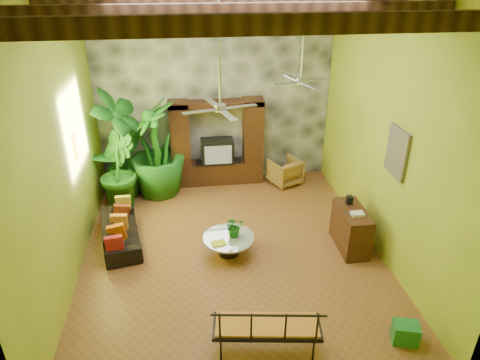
{
  "coord_description": "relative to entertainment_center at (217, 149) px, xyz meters",
  "views": [
    {
      "loc": [
        -0.8,
        -7.25,
        5.36
      ],
      "look_at": [
        0.21,
        0.2,
        1.52
      ],
      "focal_mm": 32.0,
      "sensor_mm": 36.0,
      "label": 1
    }
  ],
  "objects": [
    {
      "name": "ground",
      "position": [
        0.0,
        -3.14,
        -0.97
      ],
      "size": [
        7.0,
        7.0,
        0.0
      ],
      "primitive_type": "plane",
      "color": "brown",
      "rests_on": "ground"
    },
    {
      "name": "back_wall",
      "position": [
        0.0,
        0.36,
        1.53
      ],
      "size": [
        6.0,
        0.02,
        5.0
      ],
      "primitive_type": "cube",
      "color": "olive",
      "rests_on": "ground"
    },
    {
      "name": "left_wall",
      "position": [
        -3.0,
        -3.14,
        1.53
      ],
      "size": [
        0.02,
        7.0,
        5.0
      ],
      "primitive_type": "cube",
      "color": "olive",
      "rests_on": "ground"
    },
    {
      "name": "right_wall",
      "position": [
        3.0,
        -3.14,
        1.53
      ],
      "size": [
        0.02,
        7.0,
        5.0
      ],
      "primitive_type": "cube",
      "color": "olive",
      "rests_on": "ground"
    },
    {
      "name": "stone_accent_wall",
      "position": [
        0.0,
        0.3,
        1.53
      ],
      "size": [
        5.98,
        0.1,
        4.98
      ],
      "primitive_type": "cube",
      "color": "#393C41",
      "rests_on": "ground"
    },
    {
      "name": "ceiling_beams",
      "position": [
        0.0,
        -3.14,
        3.81
      ],
      "size": [
        5.95,
        5.36,
        0.22
      ],
      "color": "#381F11",
      "rests_on": "ceiling"
    },
    {
      "name": "entertainment_center",
      "position": [
        0.0,
        0.0,
        0.0
      ],
      "size": [
        2.4,
        0.55,
        2.3
      ],
      "color": "black",
      "rests_on": "ground"
    },
    {
      "name": "ceiling_fan_front",
      "position": [
        -0.2,
        -3.54,
        2.44
      ],
      "size": [
        1.28,
        1.28,
        1.86
      ],
      "color": "#A7A8AC",
      "rests_on": "ceiling"
    },
    {
      "name": "ceiling_fan_back",
      "position": [
        1.6,
        -1.94,
        2.44
      ],
      "size": [
        1.28,
        1.28,
        1.86
      ],
      "color": "#A7A8AC",
      "rests_on": "ceiling"
    },
    {
      "name": "wall_art_mask",
      "position": [
        -2.96,
        -2.14,
        1.13
      ],
      "size": [
        0.06,
        0.32,
        0.55
      ],
      "primitive_type": "cube",
      "color": "#BB9A16",
      "rests_on": "left_wall"
    },
    {
      "name": "wall_art_painting",
      "position": [
        2.96,
        -3.74,
        1.33
      ],
      "size": [
        0.06,
        0.7,
        0.9
      ],
      "primitive_type": "cube",
      "color": "#245C87",
      "rests_on": "right_wall"
    },
    {
      "name": "sofa",
      "position": [
        -2.3,
        -2.53,
        -0.7
      ],
      "size": [
        1.04,
        1.95,
        0.54
      ],
      "primitive_type": "imported",
      "rotation": [
        0.0,
        0.0,
        1.75
      ],
      "color": "black",
      "rests_on": "ground"
    },
    {
      "name": "wicker_armchair",
      "position": [
        1.78,
        -0.32,
        -0.62
      ],
      "size": [
        0.99,
        1.0,
        0.69
      ],
      "primitive_type": "imported",
      "rotation": [
        0.0,
        0.0,
        3.56
      ],
      "color": "#986437",
      "rests_on": "ground"
    },
    {
      "name": "tall_plant_a",
      "position": [
        -2.36,
        -0.5,
        0.43
      ],
      "size": [
        1.58,
        1.77,
        2.79
      ],
      "primitive_type": "imported",
      "rotation": [
        0.0,
        0.0,
        1.08
      ],
      "color": "#185C1C",
      "rests_on": "ground"
    },
    {
      "name": "tall_plant_b",
      "position": [
        -2.46,
        -0.95,
        -0.01
      ],
      "size": [
        1.08,
        1.23,
        1.91
      ],
      "primitive_type": "imported",
      "rotation": [
        0.0,
        0.0,
        1.81
      ],
      "color": "#1F661A",
      "rests_on": "ground"
    },
    {
      "name": "tall_plant_c",
      "position": [
        -1.56,
        -0.42,
        0.26
      ],
      "size": [
        1.52,
        1.52,
        2.46
      ],
      "primitive_type": "imported",
      "rotation": [
        0.0,
        0.0,
        4.82
      ],
      "color": "#1D671B",
      "rests_on": "ground"
    },
    {
      "name": "coffee_table",
      "position": [
        -0.07,
        -3.24,
        -0.71
      ],
      "size": [
        1.04,
        1.04,
        0.4
      ],
      "rotation": [
        0.0,
        0.0,
        -0.3
      ],
      "color": "black",
      "rests_on": "ground"
    },
    {
      "name": "centerpiece_plant",
      "position": [
        0.06,
        -3.21,
        -0.35
      ],
      "size": [
        0.44,
        0.4,
        0.43
      ],
      "primitive_type": "imported",
      "rotation": [
        0.0,
        0.0,
        0.2
      ],
      "color": "#19611A",
      "rests_on": "coffee_table"
    },
    {
      "name": "yellow_tray",
      "position": [
        -0.29,
        -3.45,
        -0.55
      ],
      "size": [
        0.31,
        0.25,
        0.03
      ],
      "primitive_type": "cube",
      "rotation": [
        0.0,
        0.0,
        0.22
      ],
      "color": "yellow",
      "rests_on": "coffee_table"
    },
    {
      "name": "iron_bench",
      "position": [
        0.24,
        -5.82,
        -0.43
      ],
      "size": [
        1.69,
        0.82,
        0.57
      ],
      "rotation": [
        0.0,
        0.0,
        -0.15
      ],
      "color": "black",
      "rests_on": "ground"
    },
    {
      "name": "side_console",
      "position": [
        2.46,
        -3.35,
        -0.52
      ],
      "size": [
        0.52,
        1.13,
        0.9
      ],
      "primitive_type": "cube",
      "rotation": [
        0.0,
        0.0,
        -0.01
      ],
      "color": "#382111",
      "rests_on": "ground"
    },
    {
      "name": "green_bin",
      "position": [
        2.43,
        -5.89,
        -0.79
      ],
      "size": [
        0.46,
        0.4,
        0.34
      ],
      "primitive_type": "cube",
      "rotation": [
        0.0,
        0.0,
        -0.3
      ],
      "color": "#1C6B2C",
      "rests_on": "ground"
    }
  ]
}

